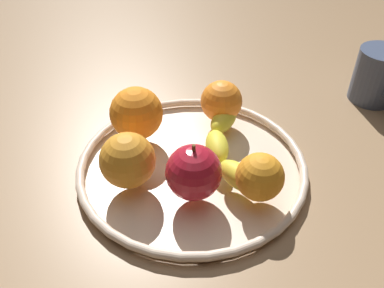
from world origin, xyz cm
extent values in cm
cube|color=#937351|center=(0.00, 0.00, -2.00)|extent=(161.34, 161.34, 4.00)
cylinder|color=beige|center=(0.00, 0.00, 0.30)|extent=(31.27, 31.27, 0.60)
torus|color=beige|center=(0.00, 0.00, 1.20)|extent=(32.57, 32.57, 1.20)
ellipsoid|color=yellow|center=(-7.01, 5.71, 3.39)|extent=(7.09, 6.33, 3.18)
ellipsoid|color=yellow|center=(-0.79, 3.65, 3.39)|extent=(6.51, 3.30, 3.18)
ellipsoid|color=yellow|center=(5.51, 5.47, 3.39)|extent=(7.13, 6.20, 3.18)
ellipsoid|color=brown|center=(7.94, 7.06, 3.39)|extent=(2.89, 2.96, 2.22)
sphere|color=#AE1A2A|center=(6.21, -0.51, 5.37)|extent=(7.15, 7.15, 7.15)
cylinder|color=#593819|center=(6.21, -0.51, 9.15)|extent=(0.44, 0.44, 1.20)
sphere|color=orange|center=(3.09, -8.66, 5.46)|extent=(7.32, 7.32, 7.32)
sphere|color=orange|center=(-9.51, 5.69, 5.06)|extent=(6.51, 6.51, 6.51)
sphere|color=orange|center=(-6.84, -7.42, 5.73)|extent=(7.86, 7.86, 7.86)
sphere|color=orange|center=(7.44, 7.64, 4.88)|extent=(6.16, 6.16, 6.16)
cylinder|color=#434F6A|center=(-14.94, 33.82, 4.66)|extent=(7.92, 7.92, 9.32)
camera|label=1|loc=(42.76, -4.89, 40.39)|focal=38.27mm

